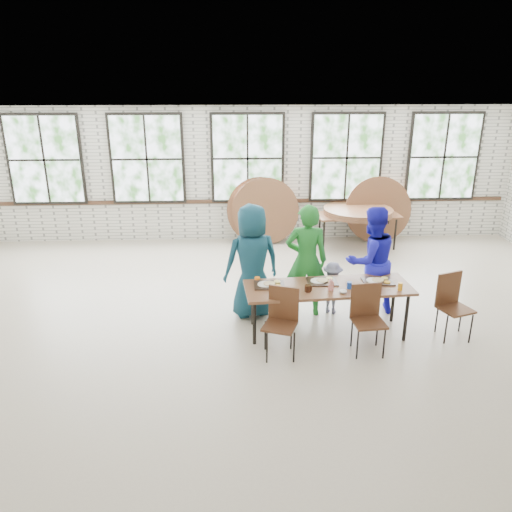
{
  "coord_description": "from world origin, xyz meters",
  "views": [
    {
      "loc": [
        -0.32,
        -6.62,
        3.62
      ],
      "look_at": [
        0.0,
        0.4,
        1.05
      ],
      "focal_mm": 35.0,
      "sensor_mm": 36.0,
      "label": 1
    }
  ],
  "objects": [
    {
      "name": "chair_near_right",
      "position": [
        1.47,
        -0.58,
        0.56
      ],
      "size": [
        0.46,
        0.44,
        0.95
      ],
      "rotation": [
        0.0,
        0.0,
        0.09
      ],
      "color": "#502E1A",
      "rests_on": "ground"
    },
    {
      "name": "dining_table",
      "position": [
        1.02,
        -0.07,
        0.69
      ],
      "size": [
        2.45,
        0.97,
        0.74
      ],
      "rotation": [
        0.0,
        0.0,
        0.07
      ],
      "color": "brown",
      "rests_on": "ground"
    },
    {
      "name": "room",
      "position": [
        0.0,
        4.44,
        1.83
      ],
      "size": [
        12.0,
        12.0,
        12.0
      ],
      "color": "#B8AB92",
      "rests_on": "ground"
    },
    {
      "name": "chair_spare",
      "position": [
        2.8,
        -0.23,
        0.56
      ],
      "size": [
        0.53,
        0.52,
        0.95
      ],
      "rotation": [
        0.0,
        0.0,
        0.34
      ],
      "color": "#502E1A",
      "rests_on": "ground"
    },
    {
      "name": "adult_teal",
      "position": [
        -0.05,
        0.58,
        0.9
      ],
      "size": [
        1.0,
        0.79,
        1.8
      ],
      "primitive_type": "imported",
      "rotation": [
        0.0,
        0.0,
        3.41
      ],
      "color": "navy",
      "rests_on": "ground"
    },
    {
      "name": "round_tops_stacked",
      "position": [
        2.39,
        3.81,
        0.8
      ],
      "size": [
        1.5,
        1.5,
        0.13
      ],
      "color": "brown",
      "rests_on": "storage_table"
    },
    {
      "name": "toddler",
      "position": [
        1.22,
        0.58,
        0.43
      ],
      "size": [
        0.63,
        0.51,
        0.86
      ],
      "primitive_type": "imported",
      "rotation": [
        0.0,
        0.0,
        2.74
      ],
      "color": "#171647",
      "rests_on": "ground"
    },
    {
      "name": "round_tops_leaning",
      "position": [
        1.19,
        4.17,
        0.73
      ],
      "size": [
        4.16,
        0.42,
        1.49
      ],
      "color": "brown",
      "rests_on": "ground"
    },
    {
      "name": "adult_blue",
      "position": [
        1.8,
        0.58,
        0.87
      ],
      "size": [
        1.01,
        0.88,
        1.75
      ],
      "primitive_type": "imported",
      "rotation": [
        0.0,
        0.0,
        3.44
      ],
      "color": "#1D1CC8",
      "rests_on": "ground"
    },
    {
      "name": "chair_near_left",
      "position": [
        0.3,
        -0.62,
        0.56
      ],
      "size": [
        0.54,
        0.53,
        0.95
      ],
      "rotation": [
        0.0,
        0.0,
        -0.36
      ],
      "color": "#502E1A",
      "rests_on": "ground"
    },
    {
      "name": "storage_table",
      "position": [
        2.39,
        3.81,
        0.69
      ],
      "size": [
        1.85,
        0.89,
        0.74
      ],
      "rotation": [
        0.0,
        0.0,
        0.08
      ],
      "color": "brown",
      "rests_on": "ground"
    },
    {
      "name": "tabletop_clutter",
      "position": [
        1.1,
        -0.1,
        0.77
      ],
      "size": [
        2.09,
        0.63,
        0.11
      ],
      "color": "black",
      "rests_on": "dining_table"
    },
    {
      "name": "adult_green",
      "position": [
        0.79,
        0.58,
        0.9
      ],
      "size": [
        0.69,
        0.48,
        1.79
      ],
      "primitive_type": "imported",
      "rotation": [
        0.0,
        0.0,
        3.06
      ],
      "color": "#1E7226",
      "rests_on": "ground"
    }
  ]
}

